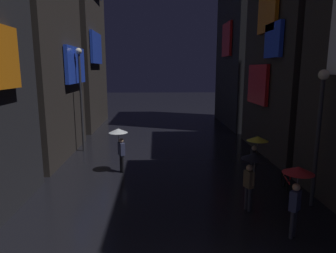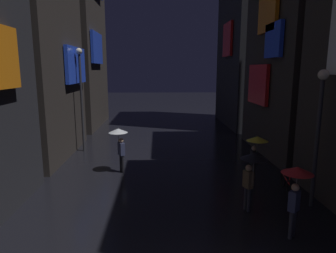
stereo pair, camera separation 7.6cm
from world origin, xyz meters
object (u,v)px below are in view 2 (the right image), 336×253
at_px(pedestrian_near_crossing_yellow, 256,146).
at_px(streetlamp_right_near, 319,122).
at_px(streetlamp_left_far, 81,89).
at_px(pedestrian_foreground_right_red, 296,182).
at_px(pedestrian_foreground_left_clear, 119,138).
at_px(bicycle_parked_at_storefront, 286,183).
at_px(pedestrian_far_right_black, 252,166).

height_order(pedestrian_near_crossing_yellow, streetlamp_right_near, streetlamp_right_near).
height_order(pedestrian_near_crossing_yellow, streetlamp_left_far, streetlamp_left_far).
distance_m(pedestrian_foreground_right_red, pedestrian_foreground_left_clear, 8.27).
relative_size(pedestrian_near_crossing_yellow, pedestrian_foreground_left_clear, 1.00).
bearing_deg(pedestrian_foreground_left_clear, streetlamp_left_far, 124.47).
height_order(streetlamp_right_near, streetlamp_left_far, streetlamp_left_far).
distance_m(bicycle_parked_at_storefront, streetlamp_right_near, 3.01).
bearing_deg(streetlamp_left_far, streetlamp_right_near, -38.02).
distance_m(pedestrian_near_crossing_yellow, pedestrian_far_right_black, 2.72).
bearing_deg(pedestrian_far_right_black, pedestrian_foreground_left_clear, 139.06).
height_order(pedestrian_far_right_black, bicycle_parked_at_storefront, pedestrian_far_right_black).
relative_size(pedestrian_near_crossing_yellow, pedestrian_far_right_black, 1.00).
bearing_deg(pedestrian_near_crossing_yellow, streetlamp_right_near, -57.50).
bearing_deg(pedestrian_far_right_black, pedestrian_near_crossing_yellow, 69.11).
xyz_separation_m(pedestrian_near_crossing_yellow, pedestrian_foreground_right_red, (-0.17, -4.08, 0.00)).
bearing_deg(bicycle_parked_at_storefront, streetlamp_left_far, 145.64).
bearing_deg(streetlamp_right_near, pedestrian_foreground_right_red, -129.28).
distance_m(pedestrian_foreground_left_clear, streetlamp_left_far, 5.10).
bearing_deg(streetlamp_left_far, pedestrian_near_crossing_yellow, -33.22).
bearing_deg(bicycle_parked_at_storefront, pedestrian_far_right_black, -140.36).
relative_size(pedestrian_near_crossing_yellow, streetlamp_right_near, 0.44).
height_order(pedestrian_far_right_black, streetlamp_left_far, streetlamp_left_far).
bearing_deg(bicycle_parked_at_storefront, pedestrian_foreground_right_red, -110.06).
bearing_deg(pedestrian_foreground_left_clear, pedestrian_far_right_black, -40.94).
xyz_separation_m(bicycle_parked_at_storefront, streetlamp_right_near, (0.40, -1.26, 2.71)).
xyz_separation_m(pedestrian_foreground_right_red, pedestrian_foreground_left_clear, (-5.81, 5.88, 0.00)).
bearing_deg(streetlamp_left_far, bicycle_parked_at_storefront, -34.36).
relative_size(bicycle_parked_at_storefront, streetlamp_left_far, 0.30).
xyz_separation_m(pedestrian_near_crossing_yellow, pedestrian_foreground_left_clear, (-5.98, 1.80, 0.00)).
bearing_deg(bicycle_parked_at_storefront, pedestrian_foreground_left_clear, 158.65).
bearing_deg(pedestrian_far_right_black, pedestrian_foreground_right_red, -62.53).
bearing_deg(streetlamp_left_far, pedestrian_foreground_left_clear, -55.53).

